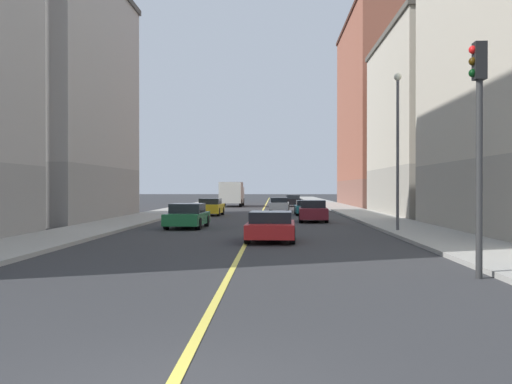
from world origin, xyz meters
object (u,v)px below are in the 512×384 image
object	(u,v)px
box_truck	(232,193)
car_yellow	(210,207)
car_green	(187,216)
car_red	(271,226)
car_silver	(279,205)
street_lamp_left_near	(398,136)
car_teal	(306,208)
building_left_far	(383,112)
building_right_midblock	(50,97)
traffic_light_left_near	(479,125)
car_maroon	(313,211)
building_left_mid	(437,124)
car_black	(293,201)

from	to	relation	value
box_truck	car_yellow	bearing A→B (deg)	-90.19
car_green	car_red	bearing A→B (deg)	-60.37
car_silver	car_yellow	world-z (taller)	car_yellow
car_green	box_truck	bearing A→B (deg)	90.35
street_lamp_left_near	box_truck	distance (m)	42.79
car_red	car_teal	size ratio (longest dim) A/B	1.04
car_silver	car_green	bearing A→B (deg)	-102.55
building_left_far	building_right_midblock	xyz separation A→B (m)	(-27.96, -32.57, -2.91)
traffic_light_left_near	car_maroon	bearing A→B (deg)	95.71
car_silver	building_right_midblock	bearing A→B (deg)	-135.43
car_red	car_yellow	world-z (taller)	car_yellow
street_lamp_left_near	car_green	xyz separation A→B (m)	(-10.62, 3.34, -4.03)
car_yellow	traffic_light_left_near	bearing A→B (deg)	-73.22
box_truck	car_silver	bearing A→B (deg)	-70.03
building_left_mid	car_black	xyz separation A→B (m)	(-10.74, 22.96, -6.56)
car_yellow	car_green	xyz separation A→B (m)	(0.31, -14.83, -0.01)
car_black	car_silver	bearing A→B (deg)	-96.04
traffic_light_left_near	box_truck	distance (m)	56.89
building_left_far	traffic_light_left_near	distance (m)	59.46
building_right_midblock	car_black	distance (m)	36.44
building_left_mid	car_silver	size ratio (longest dim) A/B	4.15
car_black	box_truck	distance (m)	7.20
car_teal	car_black	xyz separation A→B (m)	(-0.39, 23.36, 0.08)
car_teal	car_yellow	size ratio (longest dim) A/B	0.99
building_right_midblock	traffic_light_left_near	world-z (taller)	building_right_midblock
building_left_mid	car_red	bearing A→B (deg)	-118.37
car_green	traffic_light_left_near	bearing A→B (deg)	-62.00
building_left_mid	street_lamp_left_near	distance (m)	20.76
building_left_mid	car_yellow	distance (m)	19.09
building_left_mid	car_red	distance (m)	28.16
box_truck	car_black	bearing A→B (deg)	8.78
street_lamp_left_near	car_yellow	xyz separation A→B (m)	(-10.94, 18.18, -4.02)
building_left_far	car_red	bearing A→B (deg)	-105.04
building_left_far	car_silver	world-z (taller)	building_left_far
car_red	car_teal	xyz separation A→B (m)	(2.65, 23.68, -0.03)
traffic_light_left_near	car_red	xyz separation A→B (m)	(-5.04, 10.04, -3.08)
building_right_midblock	street_lamp_left_near	bearing A→B (deg)	-27.94
building_left_mid	car_silver	xyz separation A→B (m)	(-12.42, 7.06, -6.60)
car_black	box_truck	xyz separation A→B (m)	(-7.06, -1.09, 0.86)
car_teal	car_silver	xyz separation A→B (m)	(-2.07, 7.46, 0.04)
car_yellow	box_truck	bearing A→B (deg)	89.81
car_teal	car_yellow	distance (m)	7.57
building_left_mid	building_left_far	size ratio (longest dim) A/B	0.74
car_silver	box_truck	bearing A→B (deg)	109.97
car_red	car_silver	size ratio (longest dim) A/B	0.96
building_left_mid	building_right_midblock	xyz separation A→B (m)	(-27.96, -8.25, 1.05)
building_left_far	box_truck	distance (m)	20.40
car_green	car_teal	bearing A→B (deg)	65.26
car_maroon	car_red	bearing A→B (deg)	-100.32
car_teal	car_green	distance (m)	17.24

